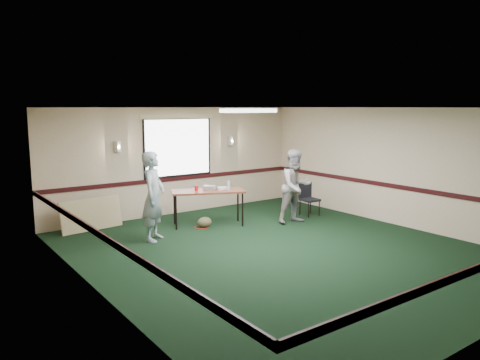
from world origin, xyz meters
TOP-DOWN VIEW (x-y plane):
  - ground at (0.00, 0.00)m, footprint 8.00×8.00m
  - room_shell at (0.00, 2.12)m, footprint 8.00×8.02m
  - folding_table at (-0.07, 2.45)m, footprint 1.77×1.27m
  - projector at (0.01, 2.52)m, footprint 0.35×0.36m
  - game_console at (0.28, 2.38)m, footprint 0.25×0.23m
  - red_cup at (-0.32, 2.55)m, footprint 0.08×0.08m
  - water_bottle at (0.33, 2.20)m, footprint 0.06×0.06m
  - duffel_bag at (-0.25, 2.33)m, footprint 0.37×0.29m
  - cable_coil at (-0.31, 2.36)m, footprint 0.32×0.32m
  - folded_table at (-2.40, 3.60)m, footprint 1.41×0.38m
  - conference_chair at (2.52, 1.86)m, footprint 0.44×0.45m
  - person_left at (-1.62, 2.06)m, footprint 0.78×0.78m
  - person_right at (1.73, 1.47)m, footprint 0.89×0.72m

SIDE VIEW (x-z plane):
  - ground at x=0.00m, z-range 0.00..0.00m
  - cable_coil at x=-0.31m, z-range 0.00..0.02m
  - duffel_bag at x=-0.25m, z-range 0.00..0.24m
  - folded_table at x=-2.40m, z-range 0.00..0.71m
  - conference_chair at x=2.52m, z-range 0.07..0.90m
  - folding_table at x=-0.07m, z-range 0.35..1.17m
  - game_console at x=0.28m, z-range 0.82..0.87m
  - projector at x=0.01m, z-range 0.82..0.91m
  - person_right at x=1.73m, z-range 0.00..1.74m
  - red_cup at x=-0.32m, z-range 0.82..0.95m
  - person_left at x=-1.62m, z-range 0.00..1.83m
  - water_bottle at x=0.33m, z-range 0.82..1.03m
  - room_shell at x=0.00m, z-range -2.42..5.58m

